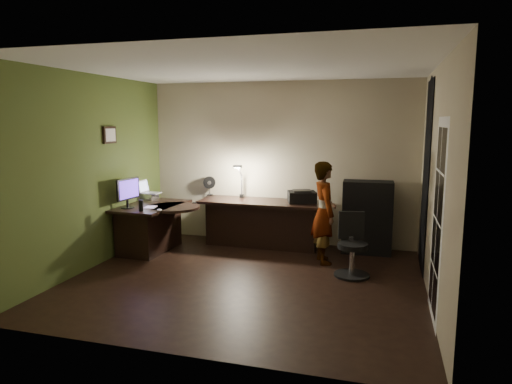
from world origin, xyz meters
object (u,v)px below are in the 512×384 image
(desk_left, at_px, (152,228))
(cabinet, at_px, (367,217))
(office_chair, at_px, (353,246))
(desk_right, at_px, (262,224))
(person, at_px, (324,213))
(monitor, at_px, (127,197))

(desk_left, relative_size, cabinet, 1.13)
(cabinet, xyz_separation_m, office_chair, (-0.13, -1.18, -0.15))
(desk_left, xyz_separation_m, cabinet, (3.29, 0.82, 0.20))
(desk_right, height_order, person, person)
(monitor, bearing_deg, office_chair, 5.35)
(monitor, distance_m, office_chair, 3.41)
(desk_right, xyz_separation_m, monitor, (-1.83, -1.05, 0.53))
(monitor, bearing_deg, desk_left, 62.64)
(desk_right, bearing_deg, desk_left, -154.55)
(monitor, relative_size, person, 0.34)
(person, bearing_deg, desk_right, 39.15)
(cabinet, xyz_separation_m, person, (-0.58, -0.67, 0.17))
(desk_left, distance_m, monitor, 0.67)
(monitor, xyz_separation_m, office_chair, (3.37, -0.03, -0.49))
(monitor, height_order, office_chair, monitor)
(monitor, height_order, person, person)
(desk_right, xyz_separation_m, office_chair, (1.55, -1.09, 0.04))
(desk_right, bearing_deg, monitor, -148.73)
(person, bearing_deg, office_chair, -161.39)
(person, bearing_deg, monitor, 76.22)
(cabinet, height_order, office_chair, cabinet)
(person, bearing_deg, desk_left, 70.02)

